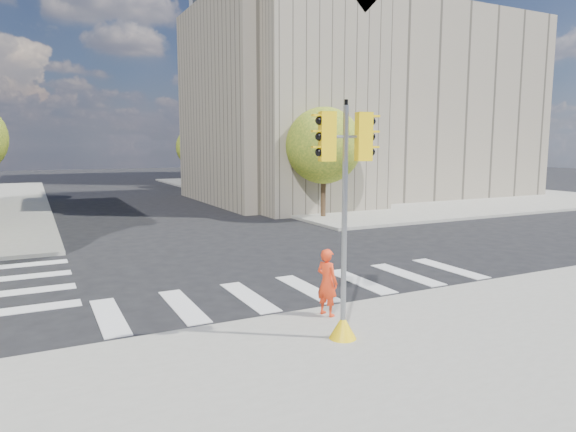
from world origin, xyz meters
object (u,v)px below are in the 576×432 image
at_px(lamp_far, 223,139).
at_px(traffic_signal, 344,240).
at_px(photographer, 327,282).
at_px(lamp_near, 298,137).

distance_m(lamp_far, traffic_signal, 35.36).
relative_size(traffic_signal, photographer, 3.05).
height_order(lamp_near, photographer, lamp_near).
height_order(lamp_near, traffic_signal, lamp_near).
bearing_deg(lamp_far, lamp_near, -90.00).
bearing_deg(lamp_far, traffic_signal, -105.53).
xyz_separation_m(lamp_far, photographer, (-8.99, -32.60, -3.64)).
bearing_deg(lamp_near, photographer, -115.80).
bearing_deg(photographer, traffic_signal, 143.95).
xyz_separation_m(lamp_far, traffic_signal, (-9.45, -33.99, -2.38)).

